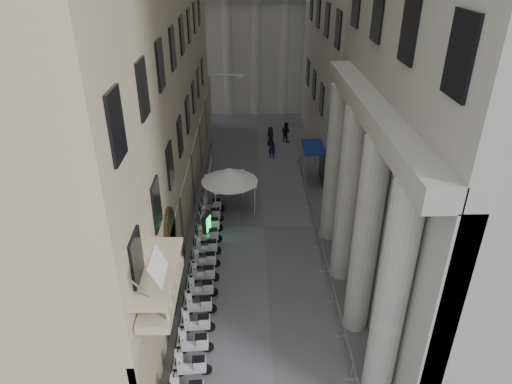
# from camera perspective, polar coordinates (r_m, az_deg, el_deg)

# --- Properties ---
(iron_fence) EXTENTS (0.30, 28.00, 1.40)m
(iron_fence) POSITION_cam_1_polar(r_m,az_deg,el_deg) (30.17, -7.22, -5.58)
(iron_fence) COLOR black
(iron_fence) RESTS_ON ground
(blue_awning) EXTENTS (1.60, 3.00, 3.00)m
(blue_awning) POSITION_cam_1_polar(r_m,az_deg,el_deg) (37.28, 6.94, 1.43)
(blue_awning) COLOR navy
(blue_awning) RESTS_ON ground
(scooter_2) EXTENTS (1.44, 0.66, 1.50)m
(scooter_2) POSITION_cam_1_polar(r_m,az_deg,el_deg) (21.89, -7.88, -21.72)
(scooter_2) COLOR silver
(scooter_2) RESTS_ON ground
(scooter_3) EXTENTS (1.44, 0.66, 1.50)m
(scooter_3) POSITION_cam_1_polar(r_m,az_deg,el_deg) (22.73, -7.54, -19.26)
(scooter_3) COLOR silver
(scooter_3) RESTS_ON ground
(scooter_4) EXTENTS (1.44, 0.66, 1.50)m
(scooter_4) POSITION_cam_1_polar(r_m,az_deg,el_deg) (23.61, -7.24, -16.97)
(scooter_4) COLOR silver
(scooter_4) RESTS_ON ground
(scooter_5) EXTENTS (1.44, 0.66, 1.50)m
(scooter_5) POSITION_cam_1_polar(r_m,az_deg,el_deg) (24.53, -6.96, -14.84)
(scooter_5) COLOR silver
(scooter_5) RESTS_ON ground
(scooter_6) EXTENTS (1.44, 0.66, 1.50)m
(scooter_6) POSITION_cam_1_polar(r_m,az_deg,el_deg) (25.48, -6.71, -12.88)
(scooter_6) COLOR silver
(scooter_6) RESTS_ON ground
(scooter_7) EXTENTS (1.44, 0.66, 1.50)m
(scooter_7) POSITION_cam_1_polar(r_m,az_deg,el_deg) (26.45, -6.48, -11.05)
(scooter_7) COLOR silver
(scooter_7) RESTS_ON ground
(scooter_8) EXTENTS (1.44, 0.66, 1.50)m
(scooter_8) POSITION_cam_1_polar(r_m,az_deg,el_deg) (27.46, -6.26, -9.36)
(scooter_8) COLOR silver
(scooter_8) RESTS_ON ground
(scooter_9) EXTENTS (1.44, 0.66, 1.50)m
(scooter_9) POSITION_cam_1_polar(r_m,az_deg,el_deg) (28.48, -6.07, -7.79)
(scooter_9) COLOR silver
(scooter_9) RESTS_ON ground
(scooter_10) EXTENTS (1.44, 0.66, 1.50)m
(scooter_10) POSITION_cam_1_polar(r_m,az_deg,el_deg) (29.53, -5.89, -6.33)
(scooter_10) COLOR silver
(scooter_10) RESTS_ON ground
(scooter_11) EXTENTS (1.44, 0.66, 1.50)m
(scooter_11) POSITION_cam_1_polar(r_m,az_deg,el_deg) (30.59, -5.72, -4.97)
(scooter_11) COLOR silver
(scooter_11) RESTS_ON ground
(scooter_12) EXTENTS (1.44, 0.66, 1.50)m
(scooter_12) POSITION_cam_1_polar(r_m,az_deg,el_deg) (31.67, -5.57, -3.70)
(scooter_12) COLOR silver
(scooter_12) RESTS_ON ground
(scooter_13) EXTENTS (1.44, 0.66, 1.50)m
(scooter_13) POSITION_cam_1_polar(r_m,az_deg,el_deg) (32.76, -5.43, -2.51)
(scooter_13) COLOR silver
(scooter_13) RESTS_ON ground
(barrier_1) EXTENTS (0.60, 2.40, 1.10)m
(barrier_1) POSITION_cam_1_polar(r_m,az_deg,el_deg) (22.76, 11.10, -19.56)
(barrier_1) COLOR #B5B8BE
(barrier_1) RESTS_ON ground
(barrier_2) EXTENTS (0.60, 2.40, 1.10)m
(barrier_2) POSITION_cam_1_polar(r_m,az_deg,el_deg) (24.47, 9.94, -15.26)
(barrier_2) COLOR #B5B8BE
(barrier_2) RESTS_ON ground
(barrier_3) EXTENTS (0.60, 2.40, 1.10)m
(barrier_3) POSITION_cam_1_polar(r_m,az_deg,el_deg) (26.30, 8.97, -11.53)
(barrier_3) COLOR #B5B8BE
(barrier_3) RESTS_ON ground
(barrier_4) EXTENTS (0.60, 2.40, 1.10)m
(barrier_4) POSITION_cam_1_polar(r_m,az_deg,el_deg) (28.23, 8.16, -8.30)
(barrier_4) COLOR #B5B8BE
(barrier_4) RESTS_ON ground
(barrier_5) EXTENTS (0.60, 2.40, 1.10)m
(barrier_5) POSITION_cam_1_polar(r_m,az_deg,el_deg) (30.25, 7.46, -5.49)
(barrier_5) COLOR #B5B8BE
(barrier_5) RESTS_ON ground
(barrier_6) EXTENTS (0.60, 2.40, 1.10)m
(barrier_6) POSITION_cam_1_polar(r_m,az_deg,el_deg) (32.34, 6.86, -3.04)
(barrier_6) COLOR #B5B8BE
(barrier_6) RESTS_ON ground
(barrier_7) EXTENTS (0.60, 2.40, 1.10)m
(barrier_7) POSITION_cam_1_polar(r_m,az_deg,el_deg) (34.48, 6.33, -0.89)
(barrier_7) COLOR #B5B8BE
(barrier_7) RESTS_ON ground
(barrier_8) EXTENTS (0.60, 2.40, 1.10)m
(barrier_8) POSITION_cam_1_polar(r_m,az_deg,el_deg) (36.67, 5.87, 1.01)
(barrier_8) COLOR #B5B8BE
(barrier_8) RESTS_ON ground
(barrier_9) EXTENTS (0.60, 2.40, 1.10)m
(barrier_9) POSITION_cam_1_polar(r_m,az_deg,el_deg) (38.89, 5.46, 2.69)
(barrier_9) COLOR #B5B8BE
(barrier_9) RESTS_ON ground
(security_tent) EXTENTS (3.97, 3.97, 3.23)m
(security_tent) POSITION_cam_1_polar(r_m,az_deg,el_deg) (31.49, -2.48, 1.84)
(security_tent) COLOR silver
(security_tent) RESTS_ON ground
(street_lamp) EXTENTS (2.70, 0.27, 8.28)m
(street_lamp) POSITION_cam_1_polar(r_m,az_deg,el_deg) (36.42, -5.13, 9.31)
(street_lamp) COLOR gray
(street_lamp) RESTS_ON ground
(info_kiosk) EXTENTS (0.51, 0.89, 1.81)m
(info_kiosk) POSITION_cam_1_polar(r_m,az_deg,el_deg) (29.50, -6.15, -4.26)
(info_kiosk) COLOR black
(info_kiosk) RESTS_ON ground
(pedestrian_a) EXTENTS (0.69, 0.49, 1.79)m
(pedestrian_a) POSITION_cam_1_polar(r_m,az_deg,el_deg) (40.87, 1.99, 5.48)
(pedestrian_a) COLOR #0D1036
(pedestrian_a) RESTS_ON ground
(pedestrian_b) EXTENTS (1.20, 1.19, 1.96)m
(pedestrian_b) POSITION_cam_1_polar(r_m,az_deg,el_deg) (44.50, 3.74, 7.50)
(pedestrian_b) COLOR black
(pedestrian_b) RESTS_ON ground
(pedestrian_c) EXTENTS (1.04, 0.99, 1.79)m
(pedestrian_c) POSITION_cam_1_polar(r_m,az_deg,el_deg) (43.68, 1.81, 7.02)
(pedestrian_c) COLOR black
(pedestrian_c) RESTS_ON ground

